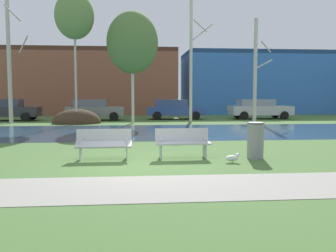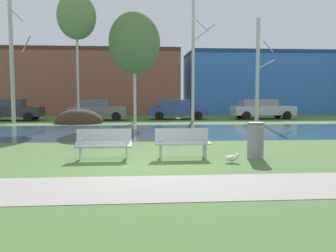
# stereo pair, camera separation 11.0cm
# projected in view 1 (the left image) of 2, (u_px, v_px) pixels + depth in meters

# --- Properties ---
(ground_plane) EXTENTS (120.00, 120.00, 0.00)m
(ground_plane) POSITION_uv_depth(u_px,v_px,m) (140.00, 130.00, 19.68)
(ground_plane) COLOR #476B33
(paved_path_strip) EXTENTS (60.00, 2.15, 0.01)m
(paved_path_strip) POSITION_uv_depth(u_px,v_px,m) (148.00, 188.00, 7.38)
(paved_path_strip) COLOR gray
(paved_path_strip) RESTS_ON ground
(river_band) EXTENTS (80.00, 8.10, 0.01)m
(river_band) POSITION_uv_depth(u_px,v_px,m) (140.00, 132.00, 18.78)
(river_band) COLOR #33516B
(river_band) RESTS_ON ground
(soil_mound) EXTENTS (3.21, 2.47, 1.91)m
(soil_mound) POSITION_uv_depth(u_px,v_px,m) (77.00, 123.00, 24.41)
(soil_mound) COLOR #423021
(soil_mound) RESTS_ON ground
(bench_left) EXTENTS (1.61, 0.58, 0.87)m
(bench_left) POSITION_uv_depth(u_px,v_px,m) (104.00, 143.00, 10.66)
(bench_left) COLOR #B2B5B7
(bench_left) RESTS_ON ground
(bench_right) EXTENTS (1.61, 0.58, 0.87)m
(bench_right) POSITION_uv_depth(u_px,v_px,m) (183.00, 142.00, 10.87)
(bench_right) COLOR #B2B5B7
(bench_right) RESTS_ON ground
(trash_bin) EXTENTS (0.50, 0.50, 1.07)m
(trash_bin) POSITION_uv_depth(u_px,v_px,m) (255.00, 140.00, 10.79)
(trash_bin) COLOR gray
(trash_bin) RESTS_ON ground
(seagull) EXTENTS (0.44, 0.16, 0.26)m
(seagull) POSITION_uv_depth(u_px,v_px,m) (233.00, 158.00, 10.16)
(seagull) COLOR white
(seagull) RESTS_ON ground
(birch_far_left) EXTENTS (1.45, 2.20, 8.92)m
(birch_far_left) POSITION_uv_depth(u_px,v_px,m) (9.00, 54.00, 24.08)
(birch_far_left) COLOR #BCB7A8
(birch_far_left) RESTS_ON ground
(birch_left) EXTENTS (2.47, 2.47, 8.79)m
(birch_left) POSITION_uv_depth(u_px,v_px,m) (74.00, 16.00, 23.21)
(birch_left) COLOR #BCB7A8
(birch_left) RESTS_ON ground
(birch_center_left) EXTENTS (3.36, 3.36, 7.31)m
(birch_center_left) POSITION_uv_depth(u_px,v_px,m) (132.00, 43.00, 24.10)
(birch_center_left) COLOR beige
(birch_center_left) RESTS_ON ground
(birch_center) EXTENTS (1.59, 2.58, 8.64)m
(birch_center) POSITION_uv_depth(u_px,v_px,m) (191.00, 58.00, 25.55)
(birch_center) COLOR beige
(birch_center) RESTS_ON ground
(birch_center_right) EXTENTS (1.31, 2.25, 7.18)m
(birch_center_right) POSITION_uv_depth(u_px,v_px,m) (256.00, 70.00, 25.80)
(birch_center_right) COLOR beige
(birch_center_right) RESTS_ON ground
(parked_van_nearest_dark) EXTENTS (4.34, 2.05, 1.57)m
(parked_van_nearest_dark) POSITION_uv_depth(u_px,v_px,m) (7.00, 110.00, 26.70)
(parked_van_nearest_dark) COLOR #282B30
(parked_van_nearest_dark) RESTS_ON ground
(parked_sedan_second_grey) EXTENTS (4.21, 2.01, 1.53)m
(parked_sedan_second_grey) POSITION_uv_depth(u_px,v_px,m) (94.00, 109.00, 27.30)
(parked_sedan_second_grey) COLOR slate
(parked_sedan_second_grey) RESTS_ON ground
(parked_hatch_third_blue) EXTENTS (4.42, 1.95, 1.51)m
(parked_hatch_third_blue) POSITION_uv_depth(u_px,v_px,m) (174.00, 109.00, 28.47)
(parked_hatch_third_blue) COLOR #2D4793
(parked_hatch_third_blue) RESTS_ON ground
(parked_wagon_fourth_silver) EXTENTS (4.78, 2.10, 1.54)m
(parked_wagon_fourth_silver) POSITION_uv_depth(u_px,v_px,m) (259.00, 109.00, 28.87)
(parked_wagon_fourth_silver) COLOR #B2B5BC
(parked_wagon_fourth_silver) RESTS_ON ground
(building_brick_low) EXTENTS (17.49, 6.74, 6.27)m
(building_brick_low) POSITION_uv_depth(u_px,v_px,m) (87.00, 82.00, 36.53)
(building_brick_low) COLOR brown
(building_brick_low) RESTS_ON ground
(building_blue_store) EXTENTS (15.00, 7.39, 6.21)m
(building_blue_store) POSITION_uv_depth(u_px,v_px,m) (256.00, 83.00, 38.62)
(building_blue_store) COLOR #3870C6
(building_blue_store) RESTS_ON ground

